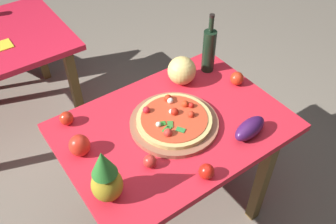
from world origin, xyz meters
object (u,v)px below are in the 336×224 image
Objects in this scene: tomato_by_bottle at (150,161)px; wine_bottle at (209,50)px; pineapple_left at (106,178)px; napkin_folded at (1,46)px; bell_pepper at (79,145)px; tomato_at_corner at (237,78)px; eggplant at (250,128)px; tomato_near_board at (67,118)px; pizza_board at (174,123)px; display_table at (174,137)px; pizza at (173,118)px; tomato_beside_pepper at (207,172)px; melon at (182,71)px.

wine_bottle is at bearing 30.97° from tomato_by_bottle.
pineapple_left is 0.25m from tomato_by_bottle.
napkin_folded is at bearing 91.21° from pineapple_left.
wine_bottle is 3.32× the size of bell_pepper.
eggplant is at bearing -124.24° from tomato_at_corner.
napkin_folded is at bearing 134.19° from wine_bottle.
tomato_by_bottle is at bearing -149.03° from wine_bottle.
tomato_near_board is at bearing 86.02° from pineapple_left.
pizza_board is 5.79× the size of tomato_at_corner.
display_table is 0.31m from tomato_by_bottle.
wine_bottle is at bearing 30.54° from pizza_board.
display_table is 2.98× the size of pizza.
bell_pepper is at bearing 177.01° from tomato_at_corner.
napkin_folded is (-0.51, 1.23, 0.10)m from display_table.
tomato_beside_pepper reaches higher than pizza_board.
display_table is at bearing -36.42° from tomato_near_board.
tomato_at_corner is (0.49, 0.06, 0.03)m from pizza_board.
napkin_folded is (-0.75, 0.98, -0.08)m from melon.
tomato_beside_pepper is at bearing -102.05° from display_table.
pizza is 2.76× the size of napkin_folded.
bell_pepper is at bearing 167.26° from pizza_board.
pizza reaches higher than tomato_at_corner.
tomato_at_corner is 1.54m from napkin_folded.
pizza_board is 1.24× the size of wine_bottle.
pizza reaches higher than napkin_folded.
tomato_by_bottle is at bearing -140.11° from melon.
pizza reaches higher than tomato_by_bottle.
pineapple_left reaches higher than napkin_folded.
tomato_by_bottle is (-0.51, 0.12, -0.01)m from eggplant.
pineapple_left is 3.97× the size of tomato_beside_pepper.
display_table is at bearing -149.17° from wine_bottle.
napkin_folded is at bearing 117.07° from eggplant.
tomato_beside_pepper is at bearing -48.89° from tomato_by_bottle.
tomato_near_board is at bearing 163.93° from tomato_at_corner.
tomato_beside_pepper is 1.01× the size of tomato_near_board.
eggplant is at bearing 12.33° from tomato_beside_pepper.
eggplant is 0.52m from tomato_by_bottle.
pineapple_left is at bearing -158.90° from pizza_board.
melon reaches higher than display_table.
wine_bottle is 5.09× the size of tomato_beside_pepper.
tomato_by_bottle is (0.23, 0.03, -0.10)m from pineapple_left.
tomato_beside_pepper reaches higher than tomato_by_bottle.
pizza reaches higher than pizza_board.
wine_bottle reaches higher than pizza.
melon is 1.23m from napkin_folded.
melon is at bearing 39.89° from tomato_by_bottle.
wine_bottle is 0.23m from tomato_at_corner.
wine_bottle is at bearing 71.73° from eggplant.
bell_pepper is 0.55× the size of eggplant.
pineapple_left is at bearing -93.98° from tomato_near_board.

